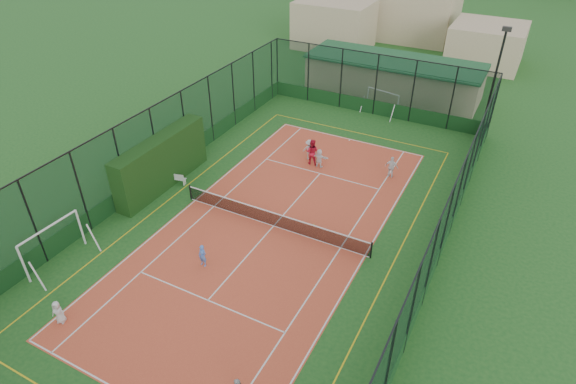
# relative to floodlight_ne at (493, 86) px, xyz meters

# --- Properties ---
(ground) EXTENTS (300.00, 300.00, 0.00)m
(ground) POSITION_rel_floodlight_ne_xyz_m (-8.60, -16.60, -4.12)
(ground) COLOR #1B501E
(ground) RESTS_ON ground
(court_slab) EXTENTS (11.17, 23.97, 0.01)m
(court_slab) POSITION_rel_floodlight_ne_xyz_m (-8.60, -16.60, -4.12)
(court_slab) COLOR #BB3D29
(court_slab) RESTS_ON ground
(tennis_net) EXTENTS (11.67, 0.12, 1.06)m
(tennis_net) POSITION_rel_floodlight_ne_xyz_m (-8.60, -16.60, -3.59)
(tennis_net) COLOR black
(tennis_net) RESTS_ON ground
(perimeter_fence) EXTENTS (18.12, 34.12, 5.00)m
(perimeter_fence) POSITION_rel_floodlight_ne_xyz_m (-8.60, -16.60, -1.62)
(perimeter_fence) COLOR black
(perimeter_fence) RESTS_ON ground
(floodlight_ne) EXTENTS (0.60, 0.26, 8.25)m
(floodlight_ne) POSITION_rel_floodlight_ne_xyz_m (0.00, 0.00, 0.00)
(floodlight_ne) COLOR black
(floodlight_ne) RESTS_ON ground
(clubhouse) EXTENTS (15.20, 7.20, 3.15)m
(clubhouse) POSITION_rel_floodlight_ne_xyz_m (-8.60, 5.40, -2.55)
(clubhouse) COLOR tan
(clubhouse) RESTS_ON ground
(hedge_left) EXTENTS (1.14, 7.57, 3.31)m
(hedge_left) POSITION_rel_floodlight_ne_xyz_m (-16.90, -16.02, -2.47)
(hedge_left) COLOR black
(hedge_left) RESTS_ON ground
(white_bench) EXTENTS (1.48, 0.70, 0.81)m
(white_bench) POSITION_rel_floodlight_ne_xyz_m (-16.40, -15.57, -3.72)
(white_bench) COLOR white
(white_bench) RESTS_ON ground
(futsal_goal_near) EXTENTS (3.52, 1.19, 2.24)m
(futsal_goal_near) POSITION_rel_floodlight_ne_xyz_m (-17.01, -24.35, -3.01)
(futsal_goal_near) COLOR white
(futsal_goal_near) RESTS_ON ground
(futsal_goal_far) EXTENTS (3.07, 1.51, 1.90)m
(futsal_goal_far) POSITION_rel_floodlight_ne_xyz_m (-8.05, 0.88, -3.17)
(futsal_goal_far) COLOR white
(futsal_goal_far) RESTS_ON ground
(child_near_left) EXTENTS (0.69, 0.56, 1.21)m
(child_near_left) POSITION_rel_floodlight_ne_xyz_m (-13.68, -27.09, -3.51)
(child_near_left) COLOR silver
(child_near_left) RESTS_ON court_slab
(child_near_mid) EXTENTS (0.48, 0.33, 1.26)m
(child_near_mid) POSITION_rel_floodlight_ne_xyz_m (-10.21, -21.09, -3.48)
(child_near_mid) COLOR #4D7FDB
(child_near_mid) RESTS_ON court_slab
(child_far_left) EXTENTS (1.00, 0.60, 1.51)m
(child_far_left) POSITION_rel_floodlight_ne_xyz_m (-10.05, -8.84, -3.36)
(child_far_left) COLOR silver
(child_far_left) RESTS_ON court_slab
(child_far_right) EXTENTS (0.89, 0.40, 1.49)m
(child_far_right) POSITION_rel_floodlight_ne_xyz_m (-4.32, -8.43, -3.37)
(child_far_right) COLOR white
(child_far_right) RESTS_ON court_slab
(child_far_back) EXTENTS (1.24, 0.43, 1.32)m
(child_far_back) POSITION_rel_floodlight_ne_xyz_m (-9.04, -9.42, -3.45)
(child_far_back) COLOR white
(child_far_back) RESTS_ON court_slab
(coach) EXTENTS (0.99, 0.83, 1.83)m
(coach) POSITION_rel_floodlight_ne_xyz_m (-9.66, -9.27, -3.20)
(coach) COLOR red
(coach) RESTS_ON court_slab
(tennis_balls) EXTENTS (5.56, 0.35, 0.07)m
(tennis_balls) POSITION_rel_floodlight_ne_xyz_m (-10.06, -15.60, -4.08)
(tennis_balls) COLOR #CCE033
(tennis_balls) RESTS_ON court_slab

